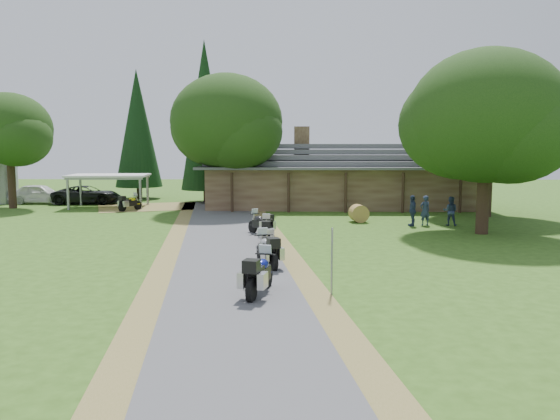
{
  "coord_description": "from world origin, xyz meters",
  "views": [
    {
      "loc": [
        2.12,
        -18.68,
        4.54
      ],
      "look_at": [
        1.62,
        7.0,
        1.6
      ],
      "focal_mm": 35.0,
      "sensor_mm": 36.0,
      "label": 1
    }
  ],
  "objects_px": {
    "car_white_sedan": "(40,191)",
    "hay_bale": "(359,213)",
    "motorcycle_row_b": "(267,249)",
    "motorcycle_row_e": "(261,223)",
    "motorcycle_row_a": "(260,272)",
    "motorcycle_row_c": "(267,245)",
    "carport": "(109,191)",
    "lodge": "(340,175)",
    "car_dark_suv": "(87,190)",
    "motorcycle_carport_a": "(130,202)",
    "motorcycle_row_d": "(266,230)"
  },
  "relations": [
    {
      "from": "carport",
      "to": "motorcycle_row_c",
      "type": "relative_size",
      "value": 3.47
    },
    {
      "from": "motorcycle_row_c",
      "to": "motorcycle_row_e",
      "type": "xyz_separation_m",
      "value": [
        -0.58,
        6.09,
        0.08
      ]
    },
    {
      "from": "motorcycle_row_b",
      "to": "motorcycle_row_d",
      "type": "height_order",
      "value": "motorcycle_row_b"
    },
    {
      "from": "motorcycle_row_c",
      "to": "motorcycle_row_d",
      "type": "distance_m",
      "value": 3.5
    },
    {
      "from": "motorcycle_row_c",
      "to": "hay_bale",
      "type": "bearing_deg",
      "value": -25.61
    },
    {
      "from": "motorcycle_row_a",
      "to": "motorcycle_row_c",
      "type": "height_order",
      "value": "motorcycle_row_a"
    },
    {
      "from": "carport",
      "to": "car_dark_suv",
      "type": "xyz_separation_m",
      "value": [
        -2.65,
        2.44,
        -0.14
      ]
    },
    {
      "from": "carport",
      "to": "hay_bale",
      "type": "height_order",
      "value": "carport"
    },
    {
      "from": "car_dark_suv",
      "to": "motorcycle_row_a",
      "type": "distance_m",
      "value": 31.44
    },
    {
      "from": "motorcycle_row_b",
      "to": "motorcycle_row_d",
      "type": "xyz_separation_m",
      "value": [
        -0.25,
        5.01,
        -0.03
      ]
    },
    {
      "from": "carport",
      "to": "motorcycle_row_e",
      "type": "xyz_separation_m",
      "value": [
        12.3,
        -13.2,
        -0.6
      ]
    },
    {
      "from": "motorcycle_row_a",
      "to": "motorcycle_row_b",
      "type": "relative_size",
      "value": 1.03
    },
    {
      "from": "motorcycle_row_a",
      "to": "motorcycle_row_d",
      "type": "relative_size",
      "value": 1.08
    },
    {
      "from": "lodge",
      "to": "motorcycle_row_b",
      "type": "relative_size",
      "value": 10.47
    },
    {
      "from": "motorcycle_row_a",
      "to": "hay_bale",
      "type": "distance_m",
      "value": 17.58
    },
    {
      "from": "car_dark_suv",
      "to": "carport",
      "type": "bearing_deg",
      "value": -136.56
    },
    {
      "from": "carport",
      "to": "car_dark_suv",
      "type": "distance_m",
      "value": 3.61
    },
    {
      "from": "motorcycle_carport_a",
      "to": "hay_bale",
      "type": "height_order",
      "value": "motorcycle_carport_a"
    },
    {
      "from": "car_white_sedan",
      "to": "motorcycle_row_a",
      "type": "relative_size",
      "value": 2.86
    },
    {
      "from": "car_white_sedan",
      "to": "lodge",
      "type": "bearing_deg",
      "value": -93.89
    },
    {
      "from": "car_white_sedan",
      "to": "motorcycle_row_d",
      "type": "height_order",
      "value": "car_white_sedan"
    },
    {
      "from": "car_white_sedan",
      "to": "car_dark_suv",
      "type": "height_order",
      "value": "car_dark_suv"
    },
    {
      "from": "carport",
      "to": "motorcycle_row_c",
      "type": "xyz_separation_m",
      "value": [
        12.89,
        -19.29,
        -0.68
      ]
    },
    {
      "from": "hay_bale",
      "to": "motorcycle_row_e",
      "type": "bearing_deg",
      "value": -138.22
    },
    {
      "from": "car_white_sedan",
      "to": "motorcycle_row_b",
      "type": "height_order",
      "value": "car_white_sedan"
    },
    {
      "from": "motorcycle_row_d",
      "to": "lodge",
      "type": "bearing_deg",
      "value": -18.38
    },
    {
      "from": "carport",
      "to": "motorcycle_row_a",
      "type": "bearing_deg",
      "value": -68.28
    },
    {
      "from": "motorcycle_row_b",
      "to": "motorcycle_carport_a",
      "type": "bearing_deg",
      "value": 10.17
    },
    {
      "from": "car_white_sedan",
      "to": "hay_bale",
      "type": "relative_size",
      "value": 5.65
    },
    {
      "from": "motorcycle_row_c",
      "to": "hay_bale",
      "type": "xyz_separation_m",
      "value": [
        5.17,
        11.23,
        -0.04
      ]
    },
    {
      "from": "motorcycle_carport_a",
      "to": "car_white_sedan",
      "type": "bearing_deg",
      "value": 91.81
    },
    {
      "from": "motorcycle_row_d",
      "to": "motorcycle_row_c",
      "type": "bearing_deg",
      "value": -179.21
    },
    {
      "from": "motorcycle_row_b",
      "to": "motorcycle_row_e",
      "type": "height_order",
      "value": "motorcycle_row_b"
    },
    {
      "from": "car_white_sedan",
      "to": "motorcycle_row_e",
      "type": "relative_size",
      "value": 3.15
    },
    {
      "from": "motorcycle_row_e",
      "to": "lodge",
      "type": "bearing_deg",
      "value": -57.38
    },
    {
      "from": "car_white_sedan",
      "to": "motorcycle_row_b",
      "type": "relative_size",
      "value": 2.95
    },
    {
      "from": "motorcycle_row_b",
      "to": "car_dark_suv",
      "type": "bearing_deg",
      "value": 13.96
    },
    {
      "from": "carport",
      "to": "hay_bale",
      "type": "relative_size",
      "value": 5.42
    },
    {
      "from": "motorcycle_row_a",
      "to": "motorcycle_row_e",
      "type": "height_order",
      "value": "motorcycle_row_a"
    },
    {
      "from": "lodge",
      "to": "motorcycle_row_d",
      "type": "relative_size",
      "value": 10.9
    },
    {
      "from": "motorcycle_row_e",
      "to": "hay_bale",
      "type": "bearing_deg",
      "value": -85.1
    },
    {
      "from": "car_white_sedan",
      "to": "motorcycle_row_b",
      "type": "distance_m",
      "value": 30.57
    },
    {
      "from": "carport",
      "to": "car_dark_suv",
      "type": "relative_size",
      "value": 1.0
    },
    {
      "from": "motorcycle_row_c",
      "to": "motorcycle_row_d",
      "type": "bearing_deg",
      "value": 1.92
    },
    {
      "from": "car_white_sedan",
      "to": "motorcycle_row_a",
      "type": "xyz_separation_m",
      "value": [
        19.54,
        -27.54,
        -0.28
      ]
    },
    {
      "from": "carport",
      "to": "motorcycle_row_c",
      "type": "bearing_deg",
      "value": -61.98
    },
    {
      "from": "motorcycle_row_d",
      "to": "hay_bale",
      "type": "bearing_deg",
      "value": -36.66
    },
    {
      "from": "motorcycle_row_c",
      "to": "motorcycle_carport_a",
      "type": "height_order",
      "value": "motorcycle_carport_a"
    },
    {
      "from": "motorcycle_row_a",
      "to": "car_white_sedan",
      "type": "bearing_deg",
      "value": 49.08
    },
    {
      "from": "car_white_sedan",
      "to": "hay_bale",
      "type": "height_order",
      "value": "car_white_sedan"
    }
  ]
}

